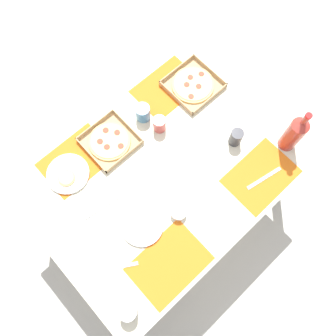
{
  "coord_description": "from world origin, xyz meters",
  "views": [
    {
      "loc": [
        -0.4,
        -0.43,
        2.48
      ],
      "look_at": [
        0.0,
        0.0,
        0.77
      ],
      "focal_mm": 37.14,
      "sensor_mm": 36.0,
      "label": 1
    }
  ],
  "objects_px": {
    "plate_near_left": "(142,226)",
    "cup_dark": "(143,113)",
    "pizza_box_center": "(193,85)",
    "cup_clear_left": "(128,312)",
    "cup_clear_right": "(159,124)",
    "plate_near_right": "(68,174)",
    "soda_bottle": "(294,133)",
    "pizza_box_corner_left": "(110,141)",
    "cup_red": "(236,137)",
    "condiment_bowl": "(179,212)"
  },
  "relations": [
    {
      "from": "pizza_box_center",
      "to": "cup_clear_right",
      "type": "relative_size",
      "value": 2.9
    },
    {
      "from": "plate_near_left",
      "to": "soda_bottle",
      "type": "distance_m",
      "value": 0.88
    },
    {
      "from": "cup_red",
      "to": "cup_clear_right",
      "type": "xyz_separation_m",
      "value": [
        -0.24,
        0.33,
        -0.01
      ]
    },
    {
      "from": "pizza_box_corner_left",
      "to": "condiment_bowl",
      "type": "distance_m",
      "value": 0.53
    },
    {
      "from": "pizza_box_center",
      "to": "plate_near_right",
      "type": "height_order",
      "value": "pizza_box_center"
    },
    {
      "from": "plate_near_right",
      "to": "pizza_box_corner_left",
      "type": "bearing_deg",
      "value": -0.87
    },
    {
      "from": "plate_near_right",
      "to": "cup_clear_left",
      "type": "height_order",
      "value": "cup_clear_left"
    },
    {
      "from": "pizza_box_corner_left",
      "to": "cup_clear_right",
      "type": "height_order",
      "value": "cup_clear_right"
    },
    {
      "from": "plate_near_right",
      "to": "cup_dark",
      "type": "distance_m",
      "value": 0.51
    },
    {
      "from": "plate_near_right",
      "to": "cup_clear_right",
      "type": "bearing_deg",
      "value": -13.09
    },
    {
      "from": "cup_red",
      "to": "cup_dark",
      "type": "distance_m",
      "value": 0.51
    },
    {
      "from": "plate_near_right",
      "to": "plate_near_left",
      "type": "distance_m",
      "value": 0.47
    },
    {
      "from": "pizza_box_corner_left",
      "to": "cup_dark",
      "type": "xyz_separation_m",
      "value": [
        0.23,
        -0.01,
        0.04
      ]
    },
    {
      "from": "pizza_box_corner_left",
      "to": "plate_near_right",
      "type": "distance_m",
      "value": 0.28
    },
    {
      "from": "cup_red",
      "to": "soda_bottle",
      "type": "bearing_deg",
      "value": -45.44
    },
    {
      "from": "pizza_box_corner_left",
      "to": "cup_clear_right",
      "type": "bearing_deg",
      "value": -25.22
    },
    {
      "from": "pizza_box_corner_left",
      "to": "plate_near_left",
      "type": "bearing_deg",
      "value": -110.45
    },
    {
      "from": "cup_clear_right",
      "to": "pizza_box_center",
      "type": "bearing_deg",
      "value": 11.95
    },
    {
      "from": "pizza_box_center",
      "to": "plate_near_right",
      "type": "relative_size",
      "value": 1.23
    },
    {
      "from": "pizza_box_corner_left",
      "to": "pizza_box_center",
      "type": "relative_size",
      "value": 0.93
    },
    {
      "from": "cup_dark",
      "to": "cup_clear_left",
      "type": "relative_size",
      "value": 1.04
    },
    {
      "from": "pizza_box_center",
      "to": "cup_clear_left",
      "type": "bearing_deg",
      "value": -147.7
    },
    {
      "from": "cup_dark",
      "to": "condiment_bowl",
      "type": "distance_m",
      "value": 0.57
    },
    {
      "from": "cup_red",
      "to": "cup_dark",
      "type": "relative_size",
      "value": 1.09
    },
    {
      "from": "cup_clear_right",
      "to": "plate_near_right",
      "type": "bearing_deg",
      "value": 166.91
    },
    {
      "from": "pizza_box_center",
      "to": "soda_bottle",
      "type": "distance_m",
      "value": 0.62
    },
    {
      "from": "cup_dark",
      "to": "cup_clear_right",
      "type": "xyz_separation_m",
      "value": [
        0.02,
        -0.11,
        -0.0
      ]
    },
    {
      "from": "soda_bottle",
      "to": "cup_clear_left",
      "type": "height_order",
      "value": "soda_bottle"
    },
    {
      "from": "plate_near_left",
      "to": "soda_bottle",
      "type": "height_order",
      "value": "soda_bottle"
    },
    {
      "from": "cup_red",
      "to": "plate_near_left",
      "type": "bearing_deg",
      "value": -179.44
    },
    {
      "from": "soda_bottle",
      "to": "cup_clear_left",
      "type": "distance_m",
      "value": 1.16
    },
    {
      "from": "soda_bottle",
      "to": "cup_dark",
      "type": "height_order",
      "value": "soda_bottle"
    },
    {
      "from": "cup_red",
      "to": "cup_dark",
      "type": "xyz_separation_m",
      "value": [
        -0.26,
        0.44,
        -0.0
      ]
    },
    {
      "from": "pizza_box_corner_left",
      "to": "plate_near_left",
      "type": "relative_size",
      "value": 1.22
    },
    {
      "from": "pizza_box_center",
      "to": "cup_red",
      "type": "height_order",
      "value": "cup_red"
    },
    {
      "from": "plate_near_left",
      "to": "cup_dark",
      "type": "relative_size",
      "value": 2.17
    },
    {
      "from": "pizza_box_corner_left",
      "to": "cup_red",
      "type": "relative_size",
      "value": 2.43
    },
    {
      "from": "condiment_bowl",
      "to": "plate_near_right",
      "type": "bearing_deg",
      "value": 117.72
    },
    {
      "from": "plate_near_left",
      "to": "cup_clear_right",
      "type": "distance_m",
      "value": 0.54
    },
    {
      "from": "pizza_box_center",
      "to": "cup_red",
      "type": "xyz_separation_m",
      "value": [
        -0.08,
        -0.4,
        0.04
      ]
    },
    {
      "from": "plate_near_left",
      "to": "cup_red",
      "type": "relative_size",
      "value": 1.99
    },
    {
      "from": "pizza_box_corner_left",
      "to": "soda_bottle",
      "type": "relative_size",
      "value": 0.79
    },
    {
      "from": "pizza_box_center",
      "to": "plate_near_right",
      "type": "distance_m",
      "value": 0.84
    },
    {
      "from": "pizza_box_center",
      "to": "soda_bottle",
      "type": "relative_size",
      "value": 0.84
    },
    {
      "from": "cup_clear_right",
      "to": "condiment_bowl",
      "type": "bearing_deg",
      "value": -120.99
    },
    {
      "from": "pizza_box_corner_left",
      "to": "plate_near_right",
      "type": "height_order",
      "value": "pizza_box_corner_left"
    },
    {
      "from": "plate_near_left",
      "to": "cup_dark",
      "type": "height_order",
      "value": "cup_dark"
    },
    {
      "from": "plate_near_left",
      "to": "soda_bottle",
      "type": "bearing_deg",
      "value": -12.57
    },
    {
      "from": "cup_dark",
      "to": "soda_bottle",
      "type": "bearing_deg",
      "value": -54.49
    },
    {
      "from": "soda_bottle",
      "to": "condiment_bowl",
      "type": "relative_size",
      "value": 4.09
    }
  ]
}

